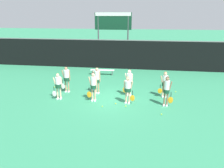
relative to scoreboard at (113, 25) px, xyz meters
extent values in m
plane|color=#2D7F56|center=(1.29, -9.20, -4.09)|extent=(140.00, 140.00, 0.00)
cube|color=black|center=(1.29, -1.21, -2.72)|extent=(60.00, 0.06, 2.74)
cube|color=slate|center=(1.29, -1.21, -1.31)|extent=(60.00, 0.08, 0.08)
cylinder|color=#515156|center=(-1.50, 0.00, -1.45)|extent=(0.14, 0.14, 5.29)
cylinder|color=#515156|center=(1.50, 0.00, -1.45)|extent=(0.14, 0.14, 5.29)
cube|color=#0F3823|center=(0.00, 0.00, 0.38)|extent=(3.65, 0.12, 1.64)
cube|color=white|center=(0.00, -0.07, 1.03)|extent=(3.50, 0.02, 0.33)
cube|color=silver|center=(-0.39, -3.72, -3.66)|extent=(2.12, 0.47, 0.04)
cylinder|color=slate|center=(0.47, -3.54, -3.89)|extent=(0.06, 0.06, 0.41)
cylinder|color=slate|center=(0.48, -3.80, -3.89)|extent=(0.06, 0.06, 0.41)
cylinder|color=slate|center=(-1.26, -3.64, -3.89)|extent=(0.06, 0.06, 0.41)
cylinder|color=slate|center=(-1.24, -3.89, -3.89)|extent=(0.06, 0.06, 0.41)
cylinder|color=beige|center=(-1.87, -9.81, -3.70)|extent=(0.10, 0.10, 0.79)
cylinder|color=beige|center=(-2.06, -9.84, -3.70)|extent=(0.10, 0.10, 0.79)
cube|color=white|center=(-1.87, -9.84, -4.04)|extent=(0.15, 0.26, 0.09)
cube|color=white|center=(-2.05, -9.87, -4.04)|extent=(0.15, 0.26, 0.09)
cylinder|color=#16422B|center=(-1.97, -9.83, -3.22)|extent=(0.39, 0.39, 0.24)
cylinder|color=white|center=(-1.97, -9.83, -2.97)|extent=(0.34, 0.34, 0.66)
sphere|color=beige|center=(-1.97, -9.83, -2.55)|extent=(0.20, 0.20, 0.20)
sphere|color=#D8B772|center=(-1.97, -9.81, -2.52)|extent=(0.18, 0.18, 0.18)
cylinder|color=beige|center=(-2.17, -9.86, -2.99)|extent=(0.21, 0.11, 0.63)
cylinder|color=beige|center=(-1.77, -9.79, -2.99)|extent=(0.08, 0.08, 0.62)
cylinder|color=black|center=(-2.24, -9.90, -3.39)|extent=(0.03, 0.03, 0.28)
ellipsoid|color=silver|center=(-2.24, -9.90, -3.73)|extent=(0.28, 0.03, 0.39)
cylinder|color=tan|center=(0.34, -9.81, -3.66)|extent=(0.10, 0.10, 0.85)
cylinder|color=tan|center=(0.17, -9.82, -3.66)|extent=(0.10, 0.10, 0.85)
cube|color=white|center=(0.34, -9.84, -4.04)|extent=(0.13, 0.25, 0.09)
cube|color=white|center=(0.18, -9.85, -4.04)|extent=(0.13, 0.25, 0.09)
cylinder|color=#16422B|center=(0.26, -9.81, -3.16)|extent=(0.36, 0.36, 0.21)
cylinder|color=white|center=(0.26, -9.81, -2.88)|extent=(0.31, 0.31, 0.71)
sphere|color=tan|center=(0.26, -9.81, -2.42)|extent=(0.22, 0.22, 0.22)
sphere|color=black|center=(0.26, -9.79, -2.39)|extent=(0.20, 0.20, 0.20)
cylinder|color=tan|center=(0.06, -9.83, -2.89)|extent=(0.22, 0.09, 0.67)
cylinder|color=tan|center=(0.44, -9.80, -2.89)|extent=(0.08, 0.08, 0.67)
cylinder|color=black|center=(-0.01, -9.85, -3.33)|extent=(0.03, 0.03, 0.29)
ellipsoid|color=orange|center=(-0.01, -9.85, -3.68)|extent=(0.29, 0.03, 0.40)
cylinder|color=tan|center=(2.44, -9.91, -3.70)|extent=(0.10, 0.10, 0.79)
cylinder|color=tan|center=(2.25, -9.89, -3.70)|extent=(0.10, 0.10, 0.79)
cube|color=white|center=(2.43, -9.94, -4.04)|extent=(0.13, 0.25, 0.09)
cube|color=white|center=(2.25, -9.92, -4.04)|extent=(0.13, 0.25, 0.09)
cylinder|color=#16422B|center=(2.34, -9.90, -3.23)|extent=(0.39, 0.39, 0.22)
cylinder|color=white|center=(2.34, -9.90, -2.98)|extent=(0.34, 0.34, 0.64)
sphere|color=tan|center=(2.34, -9.90, -2.56)|extent=(0.21, 0.21, 0.21)
sphere|color=olive|center=(2.35, -9.88, -2.53)|extent=(0.20, 0.20, 0.20)
cylinder|color=tan|center=(2.55, -9.92, -3.00)|extent=(0.21, 0.10, 0.61)
cylinder|color=tan|center=(2.15, -9.88, -3.00)|extent=(0.08, 0.08, 0.61)
cylinder|color=black|center=(2.63, -9.94, -3.39)|extent=(0.03, 0.03, 0.28)
ellipsoid|color=orange|center=(2.63, -9.94, -3.72)|extent=(0.28, 0.03, 0.38)
cylinder|color=#8C664C|center=(4.64, -9.96, -3.67)|extent=(0.10, 0.10, 0.84)
cylinder|color=#8C664C|center=(4.48, -9.94, -3.67)|extent=(0.10, 0.10, 0.84)
cube|color=white|center=(4.63, -9.99, -4.04)|extent=(0.14, 0.25, 0.09)
cube|color=white|center=(4.47, -9.97, -4.04)|extent=(0.14, 0.25, 0.09)
cylinder|color=#16422B|center=(4.56, -9.95, -3.17)|extent=(0.34, 0.34, 0.21)
cylinder|color=white|center=(4.56, -9.95, -2.90)|extent=(0.30, 0.30, 0.70)
sphere|color=#8C664C|center=(4.56, -9.95, -2.44)|extent=(0.21, 0.21, 0.21)
sphere|color=black|center=(4.56, -9.93, -2.42)|extent=(0.20, 0.20, 0.20)
cylinder|color=#8C664C|center=(4.74, -9.98, -2.91)|extent=(0.22, 0.11, 0.66)
cylinder|color=#8C664C|center=(4.38, -9.92, -2.91)|extent=(0.08, 0.08, 0.66)
cylinder|color=black|center=(4.82, -10.01, -3.34)|extent=(0.03, 0.03, 0.29)
ellipsoid|color=orange|center=(4.82, -10.01, -3.69)|extent=(0.28, 0.03, 0.40)
cylinder|color=tan|center=(-1.80, -8.50, -3.66)|extent=(0.10, 0.10, 0.85)
cylinder|color=tan|center=(-2.00, -8.51, -3.66)|extent=(0.10, 0.10, 0.85)
cube|color=white|center=(-1.80, -8.53, -4.04)|extent=(0.12, 0.25, 0.09)
cube|color=white|center=(-2.00, -8.54, -4.04)|extent=(0.12, 0.25, 0.09)
cylinder|color=#16422B|center=(-1.90, -8.51, -3.16)|extent=(0.41, 0.41, 0.23)
cylinder|color=white|center=(-1.90, -8.51, -2.88)|extent=(0.36, 0.36, 0.72)
sphere|color=tan|center=(-1.90, -8.51, -2.42)|extent=(0.21, 0.21, 0.21)
sphere|color=black|center=(-1.90, -8.49, -2.39)|extent=(0.19, 0.19, 0.19)
cylinder|color=tan|center=(-2.12, -8.52, -2.89)|extent=(0.22, 0.09, 0.68)
cylinder|color=tan|center=(-1.69, -8.50, -2.89)|extent=(0.08, 0.08, 0.68)
cylinder|color=black|center=(-2.20, -8.54, -3.33)|extent=(0.03, 0.03, 0.28)
ellipsoid|color=silver|center=(-2.20, -8.54, -3.67)|extent=(0.29, 0.03, 0.39)
cylinder|color=tan|center=(0.28, -8.48, -3.67)|extent=(0.10, 0.10, 0.84)
cylinder|color=tan|center=(0.11, -8.47, -3.67)|extent=(0.10, 0.10, 0.84)
cube|color=white|center=(0.27, -8.51, -4.04)|extent=(0.12, 0.25, 0.09)
cube|color=white|center=(0.10, -8.50, -4.04)|extent=(0.12, 0.25, 0.09)
cylinder|color=#16422B|center=(0.19, -8.47, -3.18)|extent=(0.35, 0.35, 0.20)
cylinder|color=white|center=(0.19, -8.47, -2.89)|extent=(0.31, 0.31, 0.72)
sphere|color=tan|center=(0.19, -8.47, -2.43)|extent=(0.19, 0.19, 0.19)
sphere|color=#D8B772|center=(0.19, -8.45, -2.41)|extent=(0.18, 0.18, 0.18)
cylinder|color=tan|center=(0.00, -8.46, -2.90)|extent=(0.22, 0.09, 0.69)
cylinder|color=tan|center=(0.37, -8.49, -2.90)|extent=(0.08, 0.08, 0.68)
cylinder|color=black|center=(-0.08, -8.48, -3.33)|extent=(0.03, 0.03, 0.27)
ellipsoid|color=blue|center=(-0.08, -8.48, -3.65)|extent=(0.28, 0.03, 0.37)
cylinder|color=beige|center=(2.41, -8.61, -3.67)|extent=(0.10, 0.10, 0.84)
cylinder|color=beige|center=(2.25, -8.58, -3.67)|extent=(0.10, 0.10, 0.84)
cube|color=white|center=(2.41, -8.64, -4.04)|extent=(0.16, 0.26, 0.09)
cube|color=white|center=(2.24, -8.61, -4.04)|extent=(0.16, 0.26, 0.09)
cylinder|color=#16422B|center=(2.33, -8.59, -3.19)|extent=(0.35, 0.35, 0.19)
cylinder|color=white|center=(2.33, -8.59, -2.91)|extent=(0.31, 0.31, 0.69)
sphere|color=beige|center=(2.33, -8.59, -2.46)|extent=(0.22, 0.22, 0.22)
sphere|color=#4C331E|center=(2.33, -8.58, -2.43)|extent=(0.20, 0.20, 0.20)
cylinder|color=beige|center=(2.14, -8.56, -2.92)|extent=(0.22, 0.12, 0.65)
cylinder|color=beige|center=(2.51, -8.63, -2.92)|extent=(0.08, 0.08, 0.65)
cylinder|color=black|center=(2.06, -8.56, -3.35)|extent=(0.03, 0.03, 0.29)
ellipsoid|color=orange|center=(2.06, -8.56, -3.70)|extent=(0.29, 0.03, 0.41)
cylinder|color=tan|center=(4.66, -8.46, -3.69)|extent=(0.10, 0.10, 0.80)
cylinder|color=tan|center=(4.49, -8.48, -3.69)|extent=(0.10, 0.10, 0.80)
cube|color=white|center=(4.66, -8.49, -4.04)|extent=(0.14, 0.25, 0.09)
cube|color=white|center=(4.50, -8.51, -4.04)|extent=(0.14, 0.25, 0.09)
cylinder|color=#16422B|center=(4.57, -8.47, -3.21)|extent=(0.35, 0.35, 0.25)
cylinder|color=white|center=(4.57, -8.47, -2.97)|extent=(0.30, 0.30, 0.65)
sphere|color=tan|center=(4.57, -8.47, -2.54)|extent=(0.22, 0.22, 0.22)
sphere|color=olive|center=(4.57, -8.45, -2.51)|extent=(0.20, 0.20, 0.20)
cylinder|color=tan|center=(4.38, -8.50, -2.98)|extent=(0.21, 0.10, 0.62)
cylinder|color=tan|center=(4.75, -8.45, -2.98)|extent=(0.08, 0.08, 0.61)
cylinder|color=black|center=(4.31, -8.53, -3.37)|extent=(0.03, 0.03, 0.25)
ellipsoid|color=orange|center=(4.31, -8.53, -3.67)|extent=(0.28, 0.03, 0.35)
sphere|color=#CCE033|center=(0.95, -10.66, -4.06)|extent=(0.06, 0.06, 0.06)
sphere|color=#CCE033|center=(4.26, -11.21, -4.06)|extent=(0.07, 0.07, 0.07)
sphere|color=#CCE033|center=(5.45, -7.47, -4.05)|extent=(0.07, 0.07, 0.07)
sphere|color=#CCE033|center=(1.66, -10.12, -4.05)|extent=(0.07, 0.07, 0.07)
sphere|color=#CCE033|center=(-2.18, -7.84, -4.06)|extent=(0.07, 0.07, 0.07)
sphere|color=#CCE033|center=(2.29, -10.42, -4.05)|extent=(0.07, 0.07, 0.07)
sphere|color=#CCE033|center=(1.80, -7.99, -4.06)|extent=(0.06, 0.06, 0.06)
sphere|color=#CCE033|center=(-3.17, -7.73, -4.05)|extent=(0.07, 0.07, 0.07)
sphere|color=#CCE033|center=(4.92, -7.45, -4.05)|extent=(0.07, 0.07, 0.07)
camera|label=1|loc=(3.25, -22.01, 0.98)|focal=35.00mm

